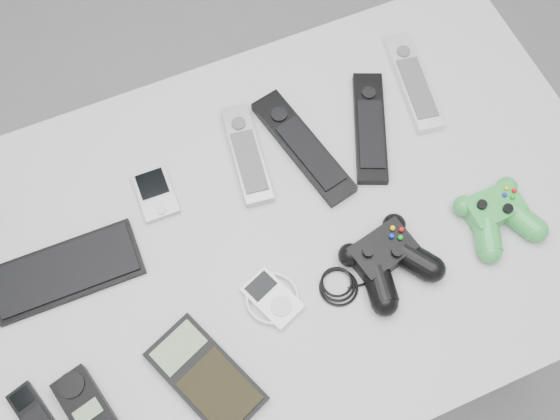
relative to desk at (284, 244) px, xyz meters
name	(u,v)px	position (x,y,z in m)	size (l,w,h in m)	color
floor	(291,301)	(0.06, 0.08, -0.72)	(3.50, 3.50, 0.00)	gray
desk	(284,244)	(0.00, 0.00, 0.00)	(1.18, 0.76, 0.79)	#A6A6A9
pda_keyboard	(66,271)	(-0.37, 0.07, 0.08)	(0.25, 0.10, 0.02)	black
pda	(156,194)	(-0.18, 0.15, 0.08)	(0.06, 0.10, 0.02)	#A1A1A8
remote_silver_a	(247,154)	(-0.01, 0.16, 0.08)	(0.05, 0.20, 0.02)	#A1A1A8
remote_black_a	(303,146)	(0.09, 0.13, 0.08)	(0.06, 0.25, 0.03)	black
remote_black_b	(370,127)	(0.23, 0.12, 0.08)	(0.05, 0.23, 0.02)	black
remote_silver_b	(413,81)	(0.35, 0.18, 0.08)	(0.05, 0.22, 0.02)	silver
mobile_phone	(32,412)	(-0.48, -0.13, 0.08)	(0.04, 0.09, 0.02)	black
calculator	(205,376)	(-0.21, -0.18, 0.08)	(0.10, 0.19, 0.02)	black
mp3_player	(272,298)	(-0.07, -0.11, 0.08)	(0.09, 0.10, 0.02)	white
controller_black	(388,258)	(0.13, -0.12, 0.09)	(0.25, 0.15, 0.05)	black
controller_green	(498,214)	(0.35, -0.13, 0.09)	(0.13, 0.14, 0.05)	green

